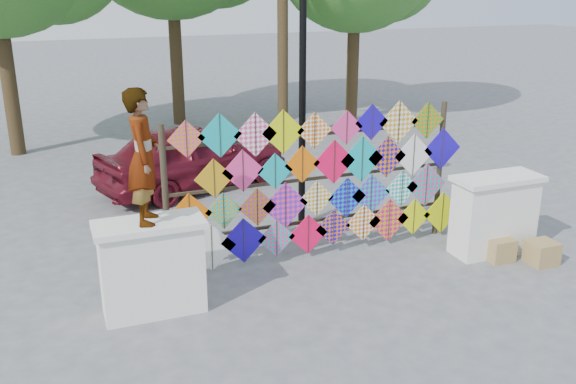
% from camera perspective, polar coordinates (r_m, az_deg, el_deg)
% --- Properties ---
extents(ground, '(80.00, 80.00, 0.00)m').
position_cam_1_polar(ground, '(9.72, 4.04, -7.18)').
color(ground, gray).
rests_on(ground, ground).
extents(parapet_left, '(1.40, 0.65, 1.28)m').
position_cam_1_polar(parapet_left, '(8.56, -12.00, -6.51)').
color(parapet_left, white).
rests_on(parapet_left, ground).
extents(parapet_right, '(1.40, 0.65, 1.28)m').
position_cam_1_polar(parapet_right, '(10.68, 17.86, -1.87)').
color(parapet_right, white).
rests_on(parapet_right, ground).
extents(kite_rack, '(5.01, 0.24, 2.41)m').
position_cam_1_polar(kite_rack, '(9.94, 3.16, 0.87)').
color(kite_rack, '#2F261A').
rests_on(kite_rack, ground).
extents(vendor_woman, '(0.55, 0.70, 1.71)m').
position_cam_1_polar(vendor_woman, '(8.05, -12.74, 3.08)').
color(vendor_woman, '#99999E').
rests_on(vendor_woman, parapet_left).
extents(sedan, '(4.34, 2.84, 1.37)m').
position_cam_1_polar(sedan, '(13.45, -8.40, 3.19)').
color(sedan, maroon).
rests_on(sedan, ground).
extents(lamppost, '(0.28, 0.28, 4.46)m').
position_cam_1_polar(lamppost, '(10.81, 1.31, 10.48)').
color(lamppost, black).
rests_on(lamppost, ground).
extents(cardboard_box_near, '(0.40, 0.36, 0.36)m').
position_cam_1_polar(cardboard_box_near, '(10.58, 18.26, -4.84)').
color(cardboard_box_near, '#A78950').
rests_on(cardboard_box_near, ground).
extents(cardboard_box_far, '(0.42, 0.39, 0.36)m').
position_cam_1_polar(cardboard_box_far, '(10.68, 21.64, -5.03)').
color(cardboard_box_far, '#A78950').
rests_on(cardboard_box_far, ground).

